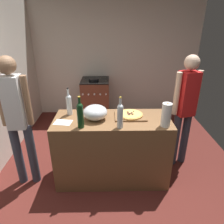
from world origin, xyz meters
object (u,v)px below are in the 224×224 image
wine_bottle_clear (69,104)px  stove (96,100)px  pizza (130,114)px  wine_bottle_green (120,115)px  person_in_stripes (17,117)px  paper_towel_roll (166,115)px  person_in_red (185,105)px  mixing_bowl (95,112)px  wine_bottle_amber (80,114)px

wine_bottle_clear → stove: 1.87m
pizza → wine_bottle_green: (-0.15, -0.29, 0.13)m
stove → person_in_stripes: size_ratio=0.55×
paper_towel_roll → wine_bottle_clear: wine_bottle_clear is taller
pizza → person_in_red: person_in_red is taller
stove → mixing_bowl: bearing=-86.5°
wine_bottle_clear → paper_towel_roll: bearing=-16.6°
wine_bottle_clear → person_in_red: bearing=5.5°
wine_bottle_clear → person_in_red: person_in_red is taller
stove → person_in_stripes: 2.21m
wine_bottle_clear → stove: bearing=82.5°
wine_bottle_amber → stove: size_ratio=0.41×
wine_bottle_clear → person_in_stripes: bearing=-158.9°
pizza → wine_bottle_clear: (-0.80, 0.08, 0.12)m
pizza → wine_bottle_green: wine_bottle_green is taller
wine_bottle_amber → wine_bottle_clear: bearing=117.6°
pizza → wine_bottle_amber: wine_bottle_amber is taller
wine_bottle_clear → wine_bottle_green: 0.75m
person_in_stripes → person_in_red: 2.22m
paper_towel_roll → stove: paper_towel_roll is taller
paper_towel_roll → person_in_stripes: 1.78m
wine_bottle_amber → mixing_bowl: bearing=53.6°
mixing_bowl → wine_bottle_amber: 0.28m
wine_bottle_green → person_in_stripes: person_in_stripes is taller
wine_bottle_clear → pizza: bearing=-6.1°
paper_towel_roll → mixing_bowl: bearing=166.5°
person_in_red → stove: bearing=130.4°
paper_towel_roll → stove: bearing=114.3°
person_in_red → wine_bottle_clear: bearing=-174.5°
wine_bottle_clear → mixing_bowl: bearing=-23.6°
pizza → mixing_bowl: 0.46m
mixing_bowl → person_in_stripes: (-0.94, -0.08, -0.01)m
pizza → person_in_stripes: 1.40m
mixing_bowl → wine_bottle_clear: bearing=156.4°
wine_bottle_green → stove: size_ratio=0.40×
wine_bottle_clear → person_in_red: size_ratio=0.22×
wine_bottle_amber → stove: 2.21m
mixing_bowl → paper_towel_roll: (0.83, -0.20, 0.05)m
paper_towel_roll → wine_bottle_clear: 1.23m
mixing_bowl → person_in_red: person_in_red is taller
mixing_bowl → person_in_red: 1.28m
mixing_bowl → person_in_red: size_ratio=0.18×
wine_bottle_green → wine_bottle_clear: bearing=149.6°
wine_bottle_green → stove: bearing=101.0°
pizza → wine_bottle_amber: 0.68m
wine_bottle_amber → stove: (0.04, 2.12, -0.63)m
stove → person_in_stripes: person_in_stripes is taller
wine_bottle_amber → stove: wine_bottle_amber is taller
paper_towel_roll → person_in_stripes: person_in_stripes is taller
pizza → person_in_red: size_ratio=0.19×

